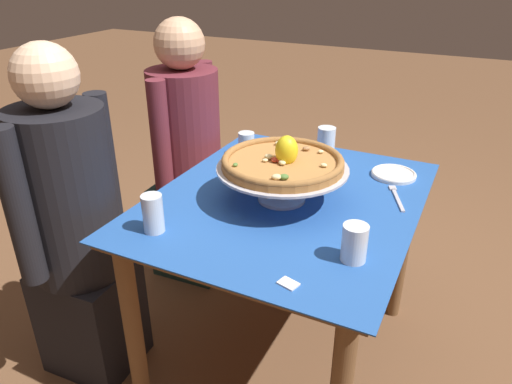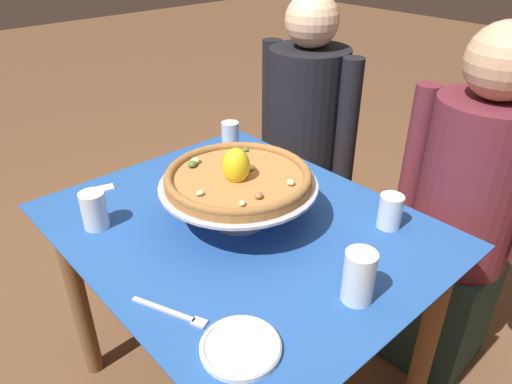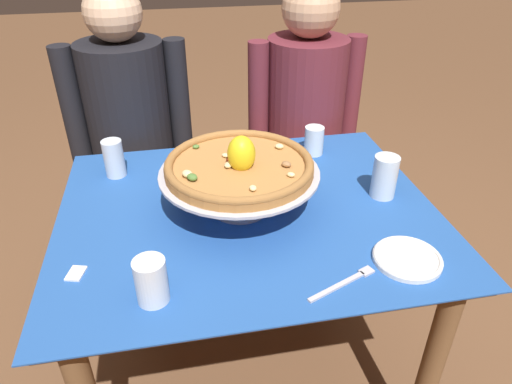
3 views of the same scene
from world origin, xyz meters
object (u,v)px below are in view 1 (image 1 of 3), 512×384
Objects in this scene: water_glass_back_left at (153,215)px; diner_left at (76,233)px; water_glass_back_right at (246,145)px; pizza at (283,161)px; water_glass_front_left at (354,245)px; dinner_fork at (396,197)px; diner_right at (188,162)px; side_plate at (394,174)px; sugar_packet at (288,284)px; water_glass_side_right at (326,144)px; pizza_stand at (282,174)px.

diner_left reaches higher than water_glass_back_left.
water_glass_back_right is at bearing -28.75° from diner_left.
pizza reaches higher than water_glass_front_left.
dinner_fork is 1.01m from diner_right.
water_glass_front_left reaches higher than dinner_fork.
diner_right is (0.18, 0.98, -0.13)m from dinner_fork.
water_glass_back_left is 0.84m from diner_right.
side_plate reaches higher than sugar_packet.
water_glass_front_left is (0.11, -0.58, -0.01)m from water_glass_back_left.
pizza is 0.32× the size of diner_left.
side_plate is (-0.06, -0.29, -0.05)m from water_glass_side_right.
pizza_stand is at bearing 52.56° from water_glass_front_left.
water_glass_side_right reaches higher than water_glass_back_right.
diner_left is at bearing 117.66° from dinner_fork.
dinner_fork is at bearing -100.63° from diner_right.
water_glass_side_right is (0.42, -0.01, -0.04)m from pizza_stand.
water_glass_back_right is at bearing 48.01° from water_glass_front_left.
dinner_fork is (-0.12, -0.64, -0.04)m from water_glass_back_right.
water_glass_back_right is 0.65m from dinner_fork.
water_glass_back_right is (0.30, 0.29, -0.10)m from pizza.
diner_right is (0.01, 0.94, -0.13)m from side_plate.
pizza is 0.49m from sugar_packet.
pizza_stand is at bearing 178.68° from water_glass_side_right.
sugar_packet is (-0.61, 0.15, -0.00)m from dinner_fork.
water_glass_back_right is (0.30, 0.29, -0.05)m from pizza_stand.
water_glass_back_right is at bearing 79.67° from dinner_fork.
sugar_packet is (-0.42, -0.20, -0.09)m from pizza_stand.
water_glass_back_left is at bearing -152.90° from diner_right.
pizza is 2.43× the size of side_plate.
water_glass_back_left reaches higher than water_glass_front_left.
water_glass_back_left is at bearing 82.11° from sugar_packet.
pizza reaches higher than sugar_packet.
side_plate is at bearing -39.91° from pizza_stand.
pizza_stand reaches higher than side_plate.
pizza is 0.33× the size of diner_right.
pizza_stand is 0.75m from diner_left.
water_glass_front_left is 1.10× the size of water_glass_back_right.
dinner_fork is 0.15× the size of diner_left.
water_glass_back_right is 0.39m from diner_right.
water_glass_side_right is 0.77× the size of side_plate.
pizza is at bearing -136.22° from water_glass_back_right.
water_glass_side_right reaches higher than water_glass_front_left.
diner_right reaches higher than water_glass_back_right.
water_glass_front_left is 2.13× the size of sugar_packet.
water_glass_side_right is at bearing 12.72° from sugar_packet.
water_glass_side_right reaches higher than pizza_stand.
water_glass_back_right is at bearing -101.19° from diner_right.
pizza_stand is 1.09× the size of pizza.
water_glass_side_right is 0.87m from sugar_packet.
pizza reaches higher than dinner_fork.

